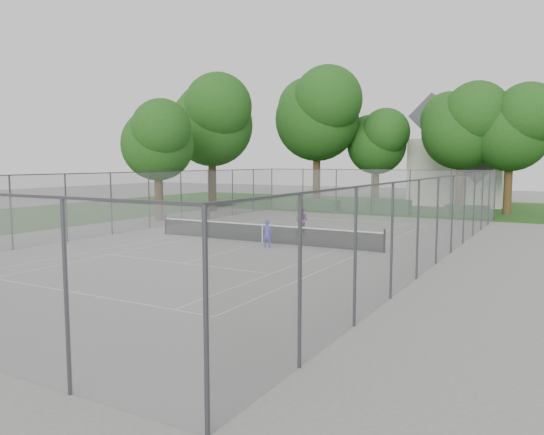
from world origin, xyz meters
The scene contains 17 objects.
ground centered at (0.00, 0.00, 0.00)m, with size 120.00×120.00×0.00m, color slate.
grass_far centered at (0.00, 26.00, 0.00)m, with size 60.00×20.00×0.00m, color #1C4413.
court_markings centered at (0.00, 0.00, 0.01)m, with size 11.03×23.83×0.01m.
tennis_net centered at (0.00, 0.00, 0.51)m, with size 12.87×0.10×1.10m.
perimeter_fence centered at (0.00, 0.00, 1.81)m, with size 18.08×34.08×3.52m.
tree_far_left centered at (-6.52, 21.02, 8.57)m, with size 8.67×7.91×12.46m.
tree_far_midleft centered at (-1.99, 24.20, 6.10)m, with size 6.18×5.65×8.89m.
tree_far_midright centered at (5.80, 22.00, 7.13)m, with size 7.22×6.59×10.38m.
tree_far_right centered at (9.43, 22.07, 6.90)m, with size 6.98×6.38×10.04m.
tree_side_back centered at (-12.28, 12.83, 7.66)m, with size 7.76×7.08×11.15m.
tree_side_front centered at (-11.59, 5.41, 5.74)m, with size 5.82×5.31×8.36m.
hedge_left centered at (-5.14, 18.25, 0.46)m, with size 3.71×1.11×0.93m, color #164717.
hedge_mid centered at (0.92, 18.66, 0.54)m, with size 3.46×0.99×1.09m, color #164717.
hedge_right centered at (7.06, 17.72, 0.46)m, with size 3.07×1.13×0.92m, color #164717.
house centered at (4.27, 29.81, 4.18)m, with size 8.34×6.46×10.38m.
girl_player centered at (0.97, -1.20, 0.68)m, with size 0.49×0.32×1.35m, color #3530B6.
woman_player centered at (0.40, 3.76, 0.79)m, with size 0.77×0.60×1.58m, color #602163.
Camera 1 is at (13.54, -23.11, 4.11)m, focal length 35.00 mm.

